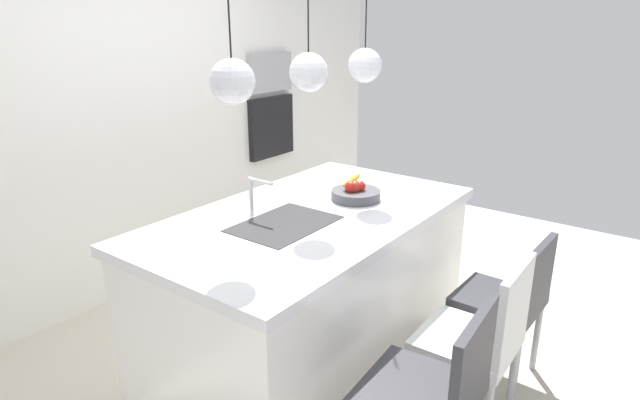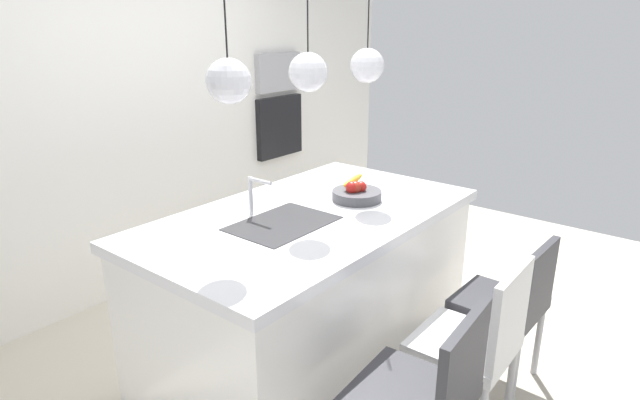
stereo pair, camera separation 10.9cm
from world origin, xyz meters
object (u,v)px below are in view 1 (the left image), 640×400
fruit_bowl (355,192)px  chair_far (509,298)px  chair_middle (481,335)px  microwave (269,72)px  oven (271,127)px  chair_near (434,391)px

fruit_bowl → chair_far: bearing=-80.9°
fruit_bowl → chair_far: 1.07m
chair_middle → microwave: bearing=61.7°
microwave → oven: microwave is taller
microwave → oven: bearing=0.0°
microwave → chair_middle: microwave is taller
oven → chair_near: size_ratio=0.61×
chair_near → oven: bearing=53.4°
chair_near → chair_middle: 0.53m
oven → chair_near: oven is taller
chair_middle → chair_far: 0.46m
fruit_bowl → oven: (1.10, 1.66, 0.04)m
microwave → chair_far: (-0.95, -2.60, -1.02)m
fruit_bowl → microwave: size_ratio=0.56×
chair_middle → chair_far: bearing=1.2°
oven → chair_middle: 3.01m
fruit_bowl → microwave: bearing=56.5°
microwave → fruit_bowl: bearing=-123.5°
chair_far → chair_middle: bearing=-178.8°
microwave → chair_middle: bearing=-118.3°
fruit_bowl → microwave: (1.10, 1.66, 0.54)m
microwave → chair_near: bearing=-126.6°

